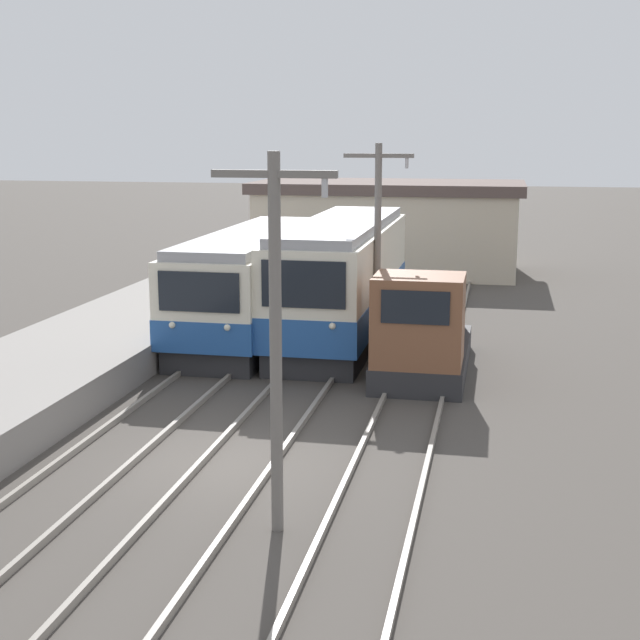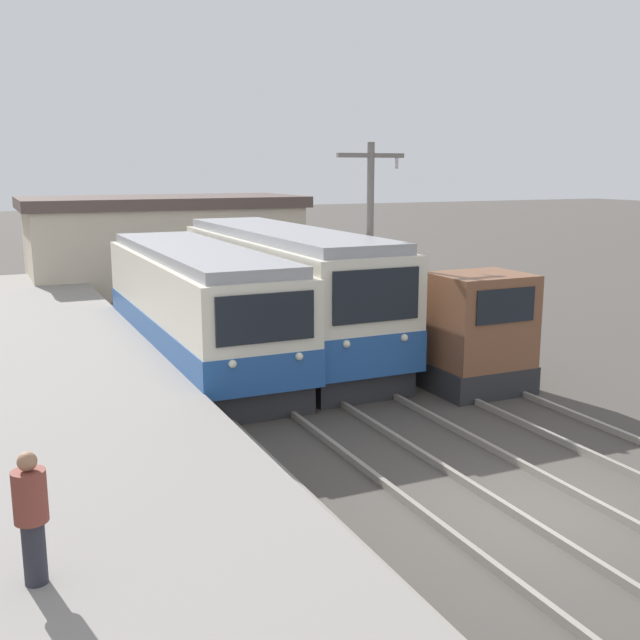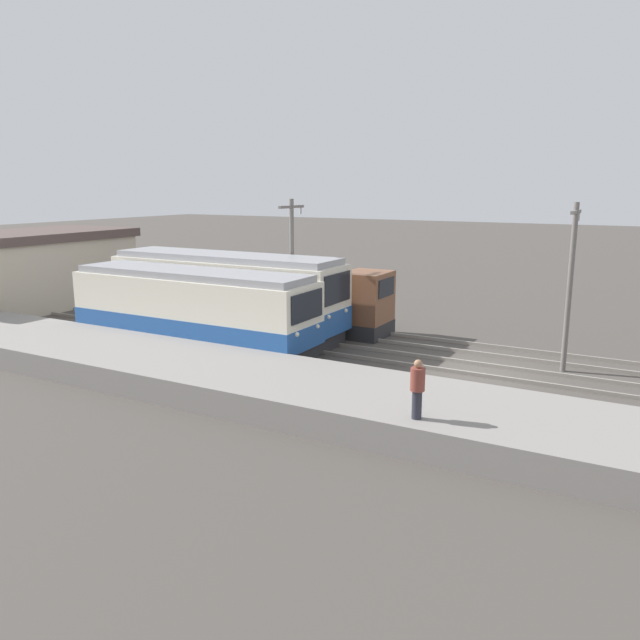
{
  "view_description": "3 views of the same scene",
  "coord_description": "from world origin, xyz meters",
  "views": [
    {
      "loc": [
        5.17,
        -16.29,
        6.51
      ],
      "look_at": [
        0.3,
        7.61,
        1.39
      ],
      "focal_mm": 50.0,
      "sensor_mm": 36.0,
      "label": 1
    },
    {
      "loc": [
        -8.11,
        -8.97,
        5.55
      ],
      "look_at": [
        -0.76,
        6.98,
        1.99
      ],
      "focal_mm": 42.0,
      "sensor_mm": 36.0,
      "label": 2
    },
    {
      "loc": [
        -22.37,
        -5.75,
        6.79
      ],
      "look_at": [
        -0.48,
        6.4,
        1.41
      ],
      "focal_mm": 35.0,
      "sensor_mm": 36.0,
      "label": 3
    }
  ],
  "objects": [
    {
      "name": "ground_plane",
      "position": [
        0.0,
        0.0,
        0.0
      ],
      "size": [
        200.0,
        200.0,
        0.0
      ],
      "primitive_type": "plane",
      "color": "#47423D"
    },
    {
      "name": "platform_left",
      "position": [
        -6.25,
        0.0,
        0.45
      ],
      "size": [
        4.5,
        54.0,
        0.89
      ],
      "primitive_type": "cube",
      "color": "gray",
      "rests_on": "ground"
    },
    {
      "name": "track_left",
      "position": [
        -2.6,
        0.0,
        0.07
      ],
      "size": [
        1.54,
        60.0,
        0.14
      ],
      "color": "gray",
      "rests_on": "ground"
    },
    {
      "name": "track_center",
      "position": [
        0.2,
        0.0,
        0.07
      ],
      "size": [
        1.54,
        60.0,
        0.14
      ],
      "color": "gray",
      "rests_on": "ground"
    },
    {
      "name": "track_right",
      "position": [
        3.2,
        0.0,
        0.07
      ],
      "size": [
        1.54,
        60.0,
        0.14
      ],
      "color": "gray",
      "rests_on": "ground"
    },
    {
      "name": "commuter_train_left",
      "position": [
        -2.6,
        11.32,
        1.6
      ],
      "size": [
        2.84,
        11.19,
        3.42
      ],
      "color": "#28282B",
      "rests_on": "ground"
    },
    {
      "name": "commuter_train_center",
      "position": [
        0.2,
        11.72,
        1.76
      ],
      "size": [
        2.84,
        11.63,
        3.8
      ],
      "color": "#28282B",
      "rests_on": "ground"
    },
    {
      "name": "shunting_locomotive",
      "position": [
        3.2,
        7.71,
        1.21
      ],
      "size": [
        2.4,
        6.01,
        3.0
      ],
      "color": "#28282B",
      "rests_on": "ground"
    },
    {
      "name": "catenary_mast_near",
      "position": [
        1.71,
        -2.82,
        3.44
      ],
      "size": [
        2.0,
        0.2,
        6.25
      ],
      "color": "slate",
      "rests_on": "ground"
    },
    {
      "name": "catenary_mast_mid",
      "position": [
        1.71,
        9.07,
        3.44
      ],
      "size": [
        2.0,
        0.2,
        6.25
      ],
      "color": "slate",
      "rests_on": "ground"
    },
    {
      "name": "person_on_platform",
      "position": [
        -7.8,
        -0.52,
        1.75
      ],
      "size": [
        0.38,
        0.38,
        1.58
      ],
      "color": "#282833",
      "rests_on": "platform_left"
    },
    {
      "name": "station_building",
      "position": [
        -0.1,
        26.0,
        2.17
      ],
      "size": [
        12.6,
        6.3,
        4.29
      ],
      "color": "beige",
      "rests_on": "ground"
    }
  ]
}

